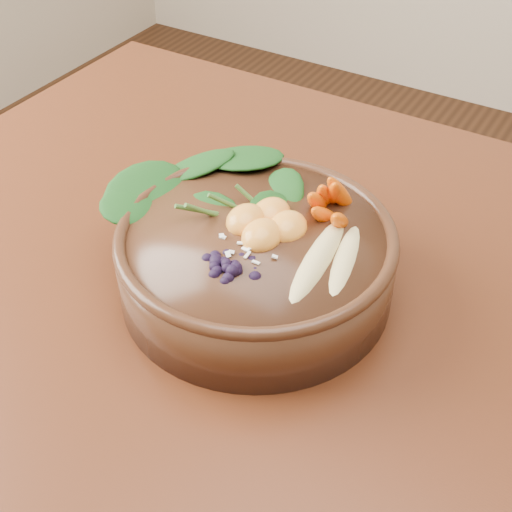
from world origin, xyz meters
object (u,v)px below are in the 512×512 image
kale_heap (248,175)px  carrot_cluster (338,179)px  banana_halves (332,248)px  mandarin_cluster (267,213)px  dining_table (468,433)px  blueberry_pile (226,252)px  stoneware_bowl (256,263)px

kale_heap → carrot_cluster: size_ratio=2.38×
banana_halves → mandarin_cluster: (-0.08, 0.01, 0.00)m
dining_table → carrot_cluster: size_ratio=19.60×
carrot_cluster → banana_halves: (0.03, -0.08, -0.03)m
carrot_cluster → mandarin_cluster: 0.08m
blueberry_pile → stoneware_bowl: bearing=93.3°
stoneware_bowl → kale_heap: (-0.05, 0.06, 0.06)m
carrot_cluster → mandarin_cluster: size_ratio=0.87×
kale_heap → banana_halves: 0.14m
mandarin_cluster → blueberry_pile: 0.08m
stoneware_bowl → kale_heap: kale_heap is taller
dining_table → kale_heap: (-0.30, 0.05, 0.20)m
dining_table → banana_halves: 0.25m
kale_heap → carrot_cluster: 0.10m
dining_table → kale_heap: size_ratio=8.25×
kale_heap → mandarin_cluster: kale_heap is taller
stoneware_bowl → banana_halves: 0.10m
kale_heap → mandarin_cluster: bearing=-41.4°
dining_table → banana_halves: size_ratio=9.53×
dining_table → mandarin_cluster: mandarin_cluster is taller
carrot_cluster → banana_halves: carrot_cluster is taller
stoneware_bowl → banana_halves: (0.09, 0.00, 0.05)m
kale_heap → blueberry_pile: bearing=-67.8°
banana_halves → mandarin_cluster: bearing=170.3°
dining_table → stoneware_bowl: size_ratio=5.41×
mandarin_cluster → dining_table: bearing=-1.8°
stoneware_bowl → carrot_cluster: 0.13m
mandarin_cluster → blueberry_pile: bearing=-88.9°
mandarin_cluster → blueberry_pile: (0.00, -0.08, 0.00)m
dining_table → carrot_cluster: 0.30m
dining_table → blueberry_pile: bearing=-164.2°
kale_heap → stoneware_bowl: bearing=-52.7°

